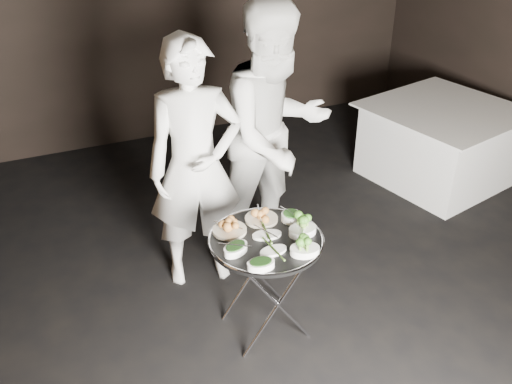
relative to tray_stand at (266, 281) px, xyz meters
name	(u,v)px	position (x,y,z in m)	size (l,w,h in m)	color
floor	(308,352)	(0.16, -0.29, -0.41)	(6.00, 7.00, 0.05)	black
tray_stand	(266,281)	(0.00, 0.00, 0.00)	(0.47, 0.40, 0.69)	silver
serving_tray	(266,240)	(0.00, 0.00, 0.31)	(0.69, 0.69, 0.04)	black
potato_plate_a	(229,227)	(-0.17, 0.16, 0.35)	(0.21, 0.21, 0.08)	beige
potato_plate_b	(261,216)	(0.06, 0.20, 0.35)	(0.21, 0.21, 0.08)	beige
greens_bowl	(291,216)	(0.23, 0.12, 0.35)	(0.13, 0.13, 0.07)	white
asparagus_plate_a	(267,234)	(0.01, 0.02, 0.34)	(0.19, 0.13, 0.04)	white
asparagus_plate_b	(273,250)	(-0.02, -0.14, 0.33)	(0.17, 0.11, 0.03)	white
spinach_bowl_a	(236,248)	(-0.22, -0.05, 0.35)	(0.19, 0.16, 0.07)	white
spinach_bowl_b	(261,264)	(-0.14, -0.24, 0.35)	(0.17, 0.12, 0.06)	white
broccoli_bowl_a	(303,229)	(0.22, -0.04, 0.35)	(0.18, 0.14, 0.07)	white
broccoli_bowl_b	(305,249)	(0.14, -0.22, 0.35)	(0.20, 0.17, 0.07)	white
serving_utensils	(264,225)	(0.02, 0.07, 0.37)	(0.58, 0.44, 0.01)	silver
waiter_left	(195,167)	(-0.19, 0.72, 0.50)	(0.65, 0.42, 1.77)	white
waiter_right	(276,134)	(0.44, 0.82, 0.58)	(0.94, 0.73, 1.93)	white
dining_table	(440,143)	(2.35, 1.21, -0.03)	(1.24, 1.24, 0.71)	white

